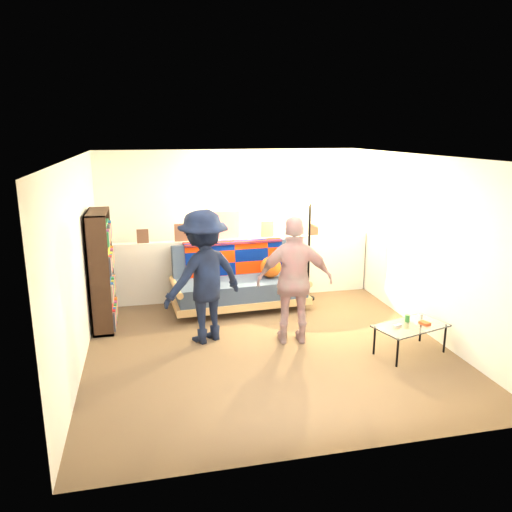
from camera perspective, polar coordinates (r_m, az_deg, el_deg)
The scene contains 10 objects.
ground at distance 6.76m, azimuth 0.75°, elevation -9.49°, with size 5.00×5.00×0.00m, color brown.
room_shell at distance 6.73m, azimuth -0.13°, elevation 5.28°, with size 4.60×5.05×2.45m.
half_wall_ledge at distance 8.25m, azimuth -2.13°, elevation -1.37°, with size 4.45×0.15×1.00m, color silver.
ledge_decor at distance 8.04m, azimuth -3.73°, elevation 3.15°, with size 2.97×0.02×0.45m.
futon_sofa at distance 7.82m, azimuth -1.90°, elevation -2.92°, with size 2.13×1.12×0.89m.
bookshelf at distance 7.26m, azimuth -17.24°, elevation -1.99°, with size 0.28×0.83×1.65m.
coffee_table at distance 6.52m, azimuth 17.29°, elevation -7.75°, with size 1.00×0.73×0.46m.
floor_lamp at distance 8.04m, azimuth 6.06°, elevation 3.14°, with size 0.39×0.32×1.67m.
person_left at distance 6.49m, azimuth -5.98°, elevation -2.38°, with size 1.13×0.65×1.74m, color black.
person_right at distance 6.43m, azimuth 4.45°, elevation -2.87°, with size 0.98×0.41×1.67m, color pink.
Camera 1 is at (-1.44, -6.02, 2.72)m, focal length 35.00 mm.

